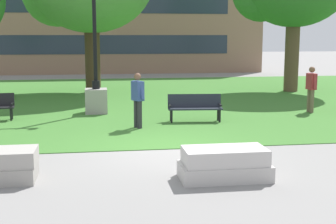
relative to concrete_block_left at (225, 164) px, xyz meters
The scene contains 8 objects.
ground_plane 2.76m from the concrete_block_left, 108.20° to the left, with size 140.00×140.00×0.00m, color gray.
grass_lawn 12.64m from the concrete_block_left, 93.89° to the left, with size 40.00×20.00×0.02m, color #3D752D.
concrete_block_left is the anchor object (origin of this frame).
park_bench_near_right 6.38m from the concrete_block_left, 83.68° to the left, with size 1.84×0.68×0.90m.
lamp_post_center 8.94m from the concrete_block_left, 106.77° to the left, with size 1.32×0.80×5.07m.
person_bystander_near_lawn 9.25m from the concrete_block_left, 54.48° to the left, with size 0.28×0.63×1.71m.
person_bystander_far_lawn 5.65m from the concrete_block_left, 103.24° to the left, with size 0.43×0.58×1.71m.
building_facade_distant 27.49m from the concrete_block_left, 92.45° to the left, with size 22.90×1.03×9.48m.
Camera 1 is at (-1.61, -11.44, 2.86)m, focal length 50.00 mm.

